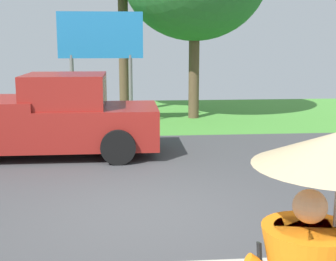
# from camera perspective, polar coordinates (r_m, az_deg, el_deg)

# --- Properties ---
(ground_plane) EXTENTS (40.00, 22.00, 0.20)m
(ground_plane) POSITION_cam_1_polar(r_m,az_deg,el_deg) (10.23, -3.46, -4.34)
(ground_plane) COLOR #424244
(pickup_truck) EXTENTS (5.20, 2.28, 1.88)m
(pickup_truck) POSITION_cam_1_polar(r_m,az_deg,el_deg) (11.21, -14.59, 1.47)
(pickup_truck) COLOR maroon
(pickup_truck) RESTS_ON ground_plane
(roadside_billboard) EXTENTS (2.60, 0.12, 3.50)m
(roadside_billboard) POSITION_cam_1_polar(r_m,az_deg,el_deg) (14.78, -8.18, 10.40)
(roadside_billboard) COLOR slate
(roadside_billboard) RESTS_ON ground_plane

